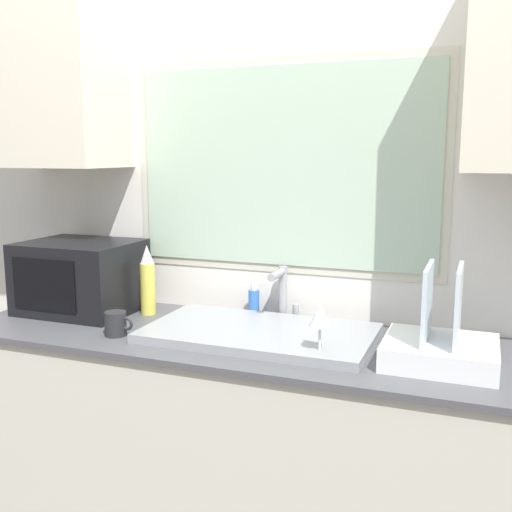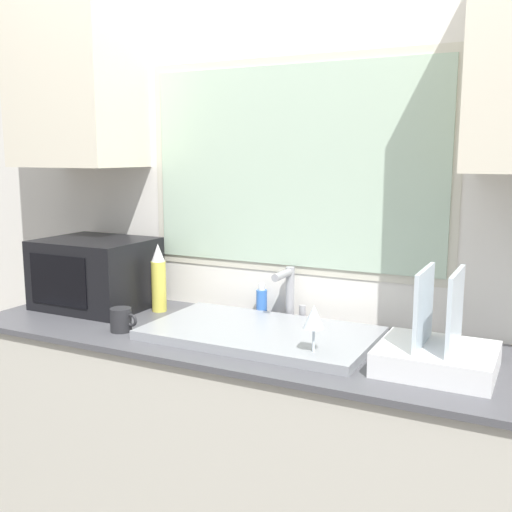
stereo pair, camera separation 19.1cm
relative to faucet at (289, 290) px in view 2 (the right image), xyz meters
name	(u,v)px [view 2 (the right image)]	position (x,y,z in m)	size (l,w,h in m)	color
countertop	(255,465)	(-0.02, -0.23, -0.58)	(2.06, 0.62, 0.92)	beige
wall_back	(291,192)	(-0.02, 0.06, 0.35)	(6.00, 0.38, 2.60)	silver
sink_basin	(260,333)	(-0.01, -0.22, -0.10)	(0.75, 0.43, 0.03)	gray
faucet	(289,290)	(0.00, 0.00, 0.00)	(0.08, 0.15, 0.20)	#99999E
microwave	(96,273)	(-0.77, -0.15, 0.02)	(0.42, 0.34, 0.27)	black
dish_rack	(437,351)	(0.57, -0.28, -0.06)	(0.32, 0.28, 0.29)	white
spray_bottle	(159,279)	(-0.51, -0.10, 0.01)	(0.06, 0.06, 0.26)	#D8CC4C
soap_bottle	(262,302)	(-0.11, 0.01, -0.06)	(0.04, 0.04, 0.13)	blue
mug_near_sink	(121,320)	(-0.46, -0.38, -0.07)	(0.10, 0.07, 0.08)	#262628
wine_glass	(314,319)	(0.24, -0.36, 0.01)	(0.06, 0.06, 0.17)	silver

